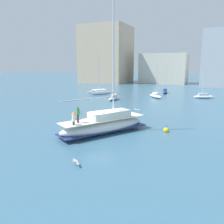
# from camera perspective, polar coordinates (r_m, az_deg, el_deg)

# --- Properties ---
(ground_plane) EXTENTS (400.00, 400.00, 0.00)m
(ground_plane) POSITION_cam_1_polar(r_m,az_deg,el_deg) (23.44, -3.01, -5.21)
(ground_plane) COLOR #38607A
(main_sailboat) EXTENTS (6.87, 9.52, 13.23)m
(main_sailboat) POSITION_cam_1_polar(r_m,az_deg,el_deg) (23.26, -1.90, -3.01)
(main_sailboat) COLOR white
(main_sailboat) RESTS_ON ground
(moored_sloop_near) EXTENTS (1.10, 4.47, 5.85)m
(moored_sloop_near) POSITION_cam_1_polar(r_m,az_deg,el_deg) (45.82, 0.47, 3.58)
(moored_sloop_near) COLOR silver
(moored_sloop_near) RESTS_ON ground
(moored_catamaran) EXTENTS (1.52, 4.54, 6.98)m
(moored_catamaran) POSITION_cam_1_polar(r_m,az_deg,el_deg) (58.85, 13.04, 5.04)
(moored_catamaran) COLOR navy
(moored_catamaran) RESTS_ON ground
(moored_cutter_left) EXTENTS (5.49, 6.24, 10.23)m
(moored_cutter_left) POSITION_cam_1_polar(r_m,az_deg,el_deg) (55.73, -2.99, 5.16)
(moored_cutter_left) COLOR white
(moored_cutter_left) RESTS_ON ground
(moored_cutter_right) EXTENTS (3.97, 4.21, 6.75)m
(moored_cutter_right) POSITION_cam_1_polar(r_m,az_deg,el_deg) (49.90, 10.71, 4.05)
(moored_cutter_right) COLOR white
(moored_cutter_right) RESTS_ON ground
(moored_ketch_distant) EXTENTS (4.36, 2.51, 6.44)m
(moored_ketch_distant) POSITION_cam_1_polar(r_m,az_deg,el_deg) (51.89, 21.83, 3.68)
(moored_ketch_distant) COLOR silver
(moored_ketch_distant) RESTS_ON ground
(seagull) EXTENTS (0.98, 0.82, 0.17)m
(seagull) POSITION_cam_1_polar(r_m,az_deg,el_deg) (16.22, -9.05, -11.98)
(seagull) COLOR silver
(seagull) RESTS_ON ground
(mooring_buoy) EXTENTS (0.57, 0.57, 0.89)m
(mooring_buoy) POSITION_cam_1_polar(r_m,az_deg,el_deg) (24.39, 13.28, -4.42)
(mooring_buoy) COLOR yellow
(mooring_buoy) RESTS_ON ground
(waterfront_buildings) EXTENTS (80.26, 18.61, 27.12)m
(waterfront_buildings) POSITION_cam_1_polar(r_m,az_deg,el_deg) (89.14, 17.88, 13.39)
(waterfront_buildings) COLOR #C6AD8E
(waterfront_buildings) RESTS_ON ground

